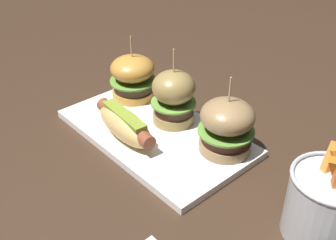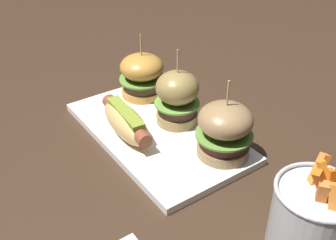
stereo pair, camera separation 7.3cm
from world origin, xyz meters
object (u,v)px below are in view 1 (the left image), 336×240
slider_left (133,77)px  fries_bucket (327,204)px  slider_right (227,126)px  hot_dog (125,124)px  slider_center (172,96)px  platter_main (155,133)px

slider_left → fries_bucket: size_ratio=0.92×
slider_right → fries_bucket: (0.21, -0.03, -0.01)m
hot_dog → fries_bucket: (0.36, 0.08, 0.01)m
slider_center → fries_bucket: (0.34, -0.03, -0.01)m
hot_dog → slider_center: size_ratio=1.09×
platter_main → slider_left: bearing=159.3°
platter_main → slider_left: slider_left is taller
slider_left → fries_bucket: (0.47, -0.03, -0.01)m
slider_center → fries_bucket: size_ratio=1.01×
platter_main → slider_left: (-0.13, 0.05, 0.05)m
hot_dog → platter_main: bearing=69.5°
platter_main → hot_dog: size_ratio=2.24×
slider_left → slider_center: slider_center is taller
platter_main → slider_right: slider_right is taller
platter_main → slider_right: bearing=22.1°
hot_dog → slider_center: bearing=80.9°
platter_main → slider_center: bearing=95.1°
platter_main → fries_bucket: size_ratio=2.47×
slider_right → slider_center: bearing=-177.7°
platter_main → hot_dog: 0.07m
slider_center → platter_main: bearing=-84.9°
hot_dog → fries_bucket: bearing=11.9°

